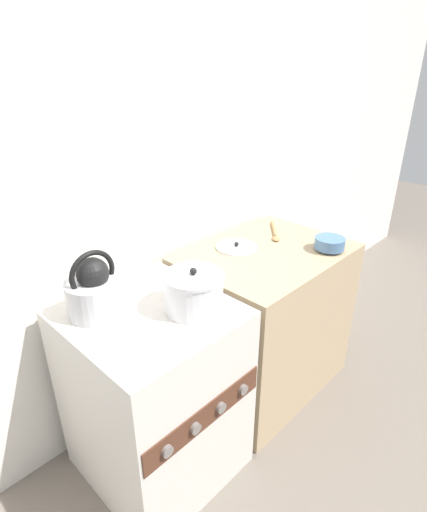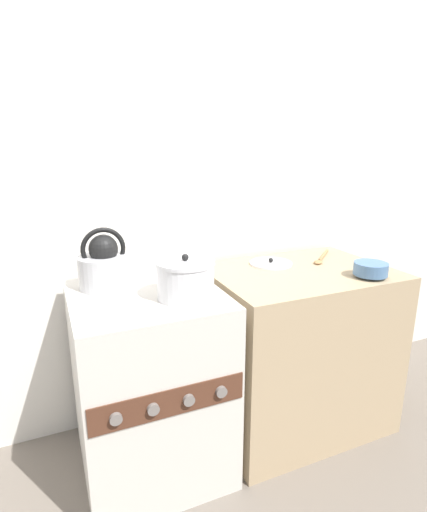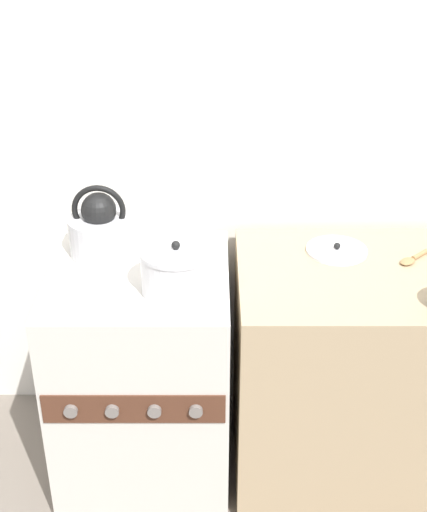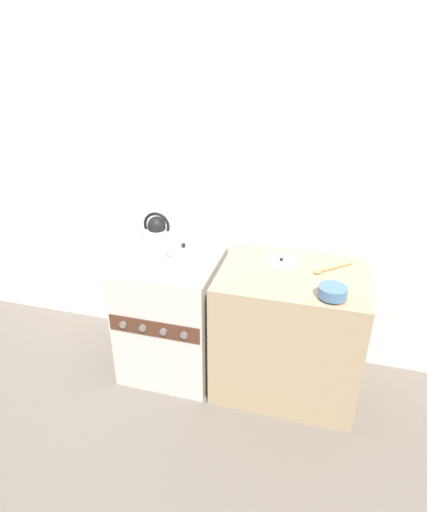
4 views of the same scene
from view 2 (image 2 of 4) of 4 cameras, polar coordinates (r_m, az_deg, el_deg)
name	(u,v)px [view 2 (image 2 of 4)]	position (r m, az deg, el deg)	size (l,w,h in m)	color
wall_back	(121,183)	(1.97, -13.11, 10.19)	(7.00, 0.06, 2.50)	silver
stove	(150,382)	(1.86, -9.10, -17.32)	(0.61, 0.65, 0.83)	beige
counter	(296,347)	(2.15, 11.71, -12.60)	(0.87, 0.64, 0.83)	tan
kettle	(105,266)	(1.75, -15.21, -1.33)	(0.27, 0.22, 0.26)	silver
cooking_pot	(186,279)	(1.58, -4.01, -3.32)	(0.23, 0.23, 0.18)	silver
enamel_bowl	(371,269)	(1.97, 21.53, -1.74)	(0.15, 0.15, 0.07)	#4C729E
loose_pot_lid	(271,263)	(2.06, 8.18, -1.03)	(0.22, 0.22, 0.03)	silver
wooden_spoon	(321,258)	(2.20, 15.13, -0.29)	(0.23, 0.21, 0.02)	#A37A4C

